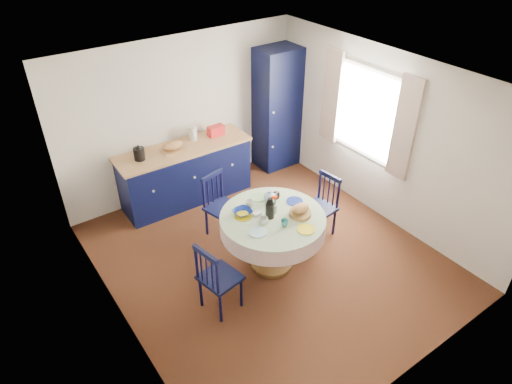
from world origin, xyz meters
The scene contains 17 objects.
floor centered at (0.00, 0.00, 0.00)m, with size 4.50×4.50×0.00m, color black.
ceiling centered at (0.00, 0.00, 2.50)m, with size 4.50×4.50×0.00m, color white.
wall_back centered at (0.00, 2.25, 1.25)m, with size 4.00×0.02×2.50m, color beige.
wall_left centered at (-2.00, 0.00, 1.25)m, with size 0.02×4.50×2.50m, color beige.
wall_right centered at (2.00, 0.00, 1.25)m, with size 0.02×4.50×2.50m, color beige.
window centered at (1.95, 0.30, 1.52)m, with size 0.10×1.74×1.45m.
kitchen_counter centered at (-0.21, 1.90, 0.48)m, with size 2.10×0.70×1.17m.
pantry_cabinet centered at (1.66, 1.99, 1.05)m, with size 0.74×0.54×2.10m.
dining_table centered at (-0.04, -0.13, 0.68)m, with size 1.33×1.33×1.08m.
chair_left centered at (-1.01, -0.37, 0.49)m, with size 0.48×0.50×0.97m.
chair_far centered at (-0.23, 0.84, 0.48)m, with size 0.50×0.49×0.95m.
chair_right centered at (0.94, 0.02, 0.47)m, with size 0.44×0.46×0.93m.
mug_a centered at (-0.22, -0.18, 0.85)m, with size 0.11×0.11×0.09m, color silver.
mug_b centered at (-0.04, -0.37, 0.85)m, with size 0.09×0.09×0.08m, color #266F6A.
mug_c centered at (0.22, 0.15, 0.85)m, with size 0.11×0.11×0.09m, color black.
mug_d centered at (-0.18, 0.19, 0.86)m, with size 0.11×0.11×0.10m, color silver.
cobalt_bowl centered at (-0.32, 0.12, 0.83)m, with size 0.23×0.23×0.06m, color navy.
Camera 1 is at (-2.84, -3.71, 4.23)m, focal length 32.00 mm.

